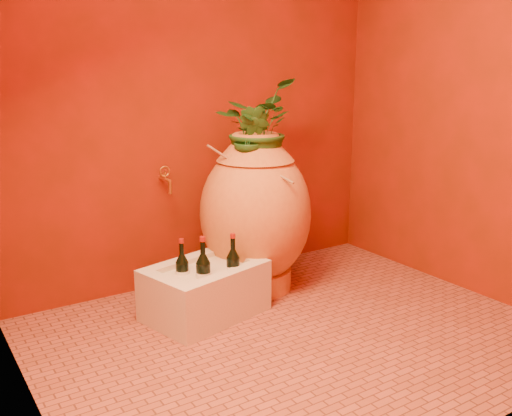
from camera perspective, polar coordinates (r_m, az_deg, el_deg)
floor at (r=2.99m, az=3.94°, el=-12.55°), size 2.50×2.50×0.00m
wall_back at (r=3.51m, az=-5.74°, el=12.66°), size 2.50×0.02×2.50m
wall_left at (r=2.15m, az=-23.63°, el=10.52°), size 0.02×2.00×2.50m
wall_right at (r=3.56m, az=21.00°, el=11.83°), size 0.02×2.00×2.50m
amphora at (r=3.41m, az=-0.05°, el=-0.49°), size 0.77×0.77×0.96m
stone_basin at (r=3.15m, az=-5.11°, el=-8.30°), size 0.70×0.57×0.29m
wine_bottle_a at (r=3.07m, az=-7.37°, el=-6.45°), size 0.07×0.07×0.29m
wine_bottle_b at (r=3.10m, az=-2.30°, el=-6.08°), size 0.08×0.08×0.31m
wine_bottle_c at (r=3.01m, az=-5.29°, el=-6.67°), size 0.08×0.08×0.32m
wall_tap at (r=3.39m, az=-9.00°, el=2.96°), size 0.07×0.14×0.16m
plant_main at (r=3.34m, az=-0.00°, el=8.13°), size 0.66×0.65×0.55m
plant_side at (r=3.22m, az=-0.43°, el=6.92°), size 0.25×0.26×0.38m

